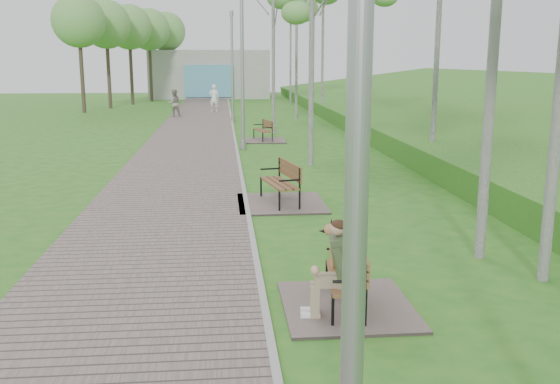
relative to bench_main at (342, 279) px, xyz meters
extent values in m
cube|color=#695A55|center=(-2.75, 17.68, -0.39)|extent=(3.50, 67.00, 0.04)
cube|color=#999993|center=(-1.00, 17.68, -0.38)|extent=(0.10, 67.00, 0.05)
cube|color=#518B2A|center=(11.00, 16.18, -0.41)|extent=(14.00, 70.00, 1.60)
cube|color=#9E9E99|center=(-2.50, 47.18, 1.59)|extent=(10.00, 5.00, 4.00)
cube|color=#5198B5|center=(-2.50, 44.58, 1.09)|extent=(4.00, 0.20, 2.60)
cube|color=#695A55|center=(0.09, 0.04, -0.39)|extent=(1.68, 1.87, 0.04)
cube|color=brown|center=(0.04, 0.04, 0.01)|extent=(0.57, 1.44, 0.04)
cube|color=brown|center=(0.26, 0.02, 0.26)|extent=(0.19, 1.40, 0.31)
cube|color=#695A55|center=(-0.21, 6.09, -0.39)|extent=(1.93, 2.14, 0.04)
cube|color=brown|center=(-0.26, 6.09, 0.07)|extent=(0.79, 1.67, 0.04)
cube|color=brown|center=(-0.01, 6.14, 0.36)|extent=(0.36, 1.58, 0.35)
cube|color=#695A55|center=(0.15, 17.34, -0.39)|extent=(1.68, 1.87, 0.04)
cube|color=brown|center=(0.10, 17.34, 0.01)|extent=(0.71, 1.46, 0.04)
cube|color=brown|center=(0.32, 17.39, 0.26)|extent=(0.34, 1.37, 0.31)
cylinder|color=#999BA0|center=(-0.91, -4.88, 1.89)|extent=(0.11, 0.11, 4.60)
cylinder|color=#999BA0|center=(-0.75, 15.01, -0.24)|extent=(0.22, 0.22, 0.33)
cylinder|color=#999BA0|center=(-0.75, 15.01, 2.34)|extent=(0.13, 0.13, 5.50)
cylinder|color=#999BA0|center=(-0.93, 25.41, -0.24)|extent=(0.22, 0.22, 0.33)
cylinder|color=#999BA0|center=(-0.93, 25.41, 2.32)|extent=(0.13, 0.13, 5.45)
cylinder|color=#999BA0|center=(-0.93, 25.41, 5.10)|extent=(0.20, 0.20, 0.27)
imported|color=white|center=(-1.98, 31.82, 0.45)|extent=(0.67, 0.47, 1.72)
imported|color=gray|center=(-4.20, 28.44, 0.37)|extent=(0.86, 0.73, 1.56)
cylinder|color=silver|center=(2.67, 1.93, 3.49)|extent=(0.17, 0.17, 7.80)
cylinder|color=silver|center=(1.19, 11.29, 3.50)|extent=(0.16, 0.16, 7.82)
cylinder|color=silver|center=(4.67, 10.26, 3.91)|extent=(0.15, 0.15, 8.63)
cylinder|color=silver|center=(0.74, 19.69, 3.43)|extent=(0.16, 0.16, 7.68)
cylinder|color=silver|center=(4.58, 19.15, 3.76)|extent=(0.17, 0.17, 8.34)
cylinder|color=silver|center=(2.51, 26.24, 3.71)|extent=(0.18, 0.18, 8.24)
cylinder|color=silver|center=(4.22, 28.15, 4.22)|extent=(0.16, 0.16, 9.25)
cylinder|color=silver|center=(3.46, 37.81, 3.61)|extent=(0.16, 0.16, 8.04)
ellipsoid|color=#6EAD54|center=(3.46, 37.81, 6.19)|extent=(2.32, 2.32, 3.54)
camera|label=1|loc=(-1.50, -7.54, 2.77)|focal=40.00mm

